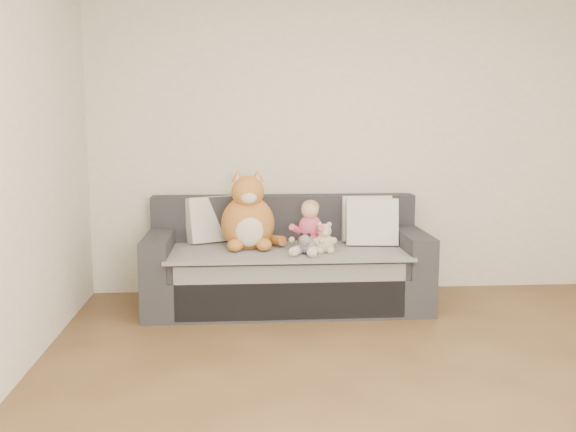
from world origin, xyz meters
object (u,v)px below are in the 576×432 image
at_px(toddler, 309,230).
at_px(plush_cat, 248,218).
at_px(sofa, 286,266).
at_px(teddy_bear, 324,240).
at_px(sippy_cup, 302,243).

height_order(toddler, plush_cat, plush_cat).
xyz_separation_m(toddler, plush_cat, (-0.47, 0.15, 0.07)).
xyz_separation_m(sofa, plush_cat, (-0.30, -0.02, 0.40)).
xyz_separation_m(sofa, teddy_bear, (0.27, -0.26, 0.26)).
bearing_deg(teddy_bear, plush_cat, 155.98).
relative_size(plush_cat, sippy_cup, 5.38).
distance_m(sofa, plush_cat, 0.50).
height_order(sofa, plush_cat, plush_cat).
bearing_deg(sippy_cup, teddy_bear, -25.80).
height_order(plush_cat, sippy_cup, plush_cat).
bearing_deg(plush_cat, sofa, 1.13).
distance_m(toddler, plush_cat, 0.49).
height_order(toddler, sippy_cup, toddler).
bearing_deg(plush_cat, toddler, -20.94).
height_order(toddler, teddy_bear, toddler).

